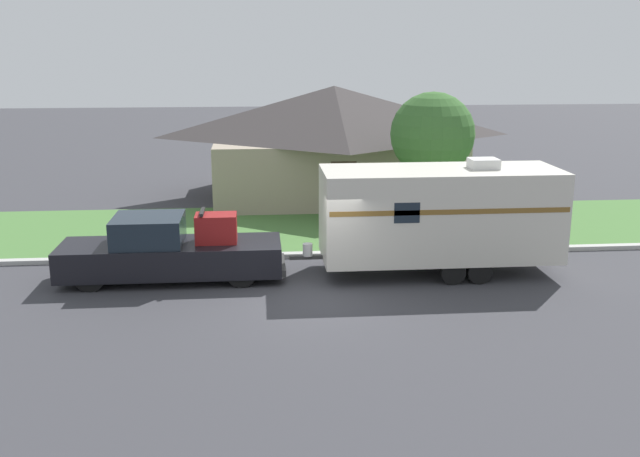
# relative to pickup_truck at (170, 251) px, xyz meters

# --- Properties ---
(ground_plane) EXTENTS (120.00, 120.00, 0.00)m
(ground_plane) POSITION_rel_pickup_truck_xyz_m (4.01, -1.87, -0.83)
(ground_plane) COLOR #38383D
(curb_strip) EXTENTS (80.00, 0.30, 0.14)m
(curb_strip) POSITION_rel_pickup_truck_xyz_m (4.01, 1.88, -0.76)
(curb_strip) COLOR #ADADA8
(curb_strip) RESTS_ON ground_plane
(lawn_strip) EXTENTS (80.00, 7.00, 0.03)m
(lawn_strip) POSITION_rel_pickup_truck_xyz_m (4.01, 5.53, -0.82)
(lawn_strip) COLOR #477538
(lawn_strip) RESTS_ON ground_plane
(house_across_street) EXTENTS (10.97, 7.77, 4.77)m
(house_across_street) POSITION_rel_pickup_truck_xyz_m (5.84, 11.15, 1.65)
(house_across_street) COLOR gray
(house_across_street) RESTS_ON ground_plane
(pickup_truck) EXTENTS (6.28, 1.93, 2.00)m
(pickup_truck) POSITION_rel_pickup_truck_xyz_m (0.00, 0.00, 0.00)
(pickup_truck) COLOR black
(pickup_truck) RESTS_ON ground_plane
(travel_trailer) EXTENTS (7.70, 2.49, 3.34)m
(travel_trailer) POSITION_rel_pickup_truck_xyz_m (7.70, -0.00, 0.94)
(travel_trailer) COLOR black
(travel_trailer) RESTS_ON ground_plane
(mailbox) EXTENTS (0.48, 0.20, 1.26)m
(mailbox) POSITION_rel_pickup_truck_xyz_m (12.51, 2.44, 0.14)
(mailbox) COLOR brown
(mailbox) RESTS_ON ground_plane
(tree_in_yard) EXTENTS (3.01, 3.01, 4.88)m
(tree_in_yard) POSITION_rel_pickup_truck_xyz_m (8.75, 5.41, 2.53)
(tree_in_yard) COLOR brown
(tree_in_yard) RESTS_ON ground_plane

